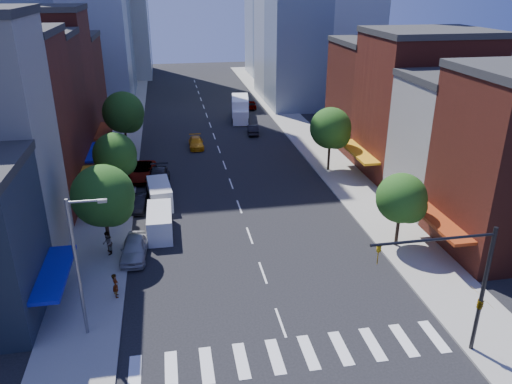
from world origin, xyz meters
TOP-DOWN VIEW (x-y plane):
  - ground at (0.00, 0.00)m, footprint 220.00×220.00m
  - sidewalk_left at (-12.50, 40.00)m, footprint 5.00×120.00m
  - sidewalk_right at (12.50, 40.00)m, footprint 5.00×120.00m
  - crosswalk at (0.00, -3.00)m, footprint 19.00×3.00m
  - bldg_left_3 at (-21.00, 29.00)m, footprint 12.00×8.00m
  - bldg_left_4 at (-21.00, 37.50)m, footprint 12.00×9.00m
  - bldg_left_5 at (-21.00, 47.00)m, footprint 12.00×10.00m
  - bldg_right_1 at (21.00, 15.00)m, footprint 12.00×8.00m
  - bldg_right_2 at (21.00, 24.00)m, footprint 12.00×10.00m
  - bldg_right_3 at (21.00, 34.00)m, footprint 12.00×10.00m
  - traffic_signal at (9.94, -4.50)m, footprint 7.24×2.24m
  - streetlight at (-11.81, 1.00)m, footprint 2.25×0.25m
  - tree_left_near at (-11.35, 10.92)m, footprint 4.80×4.80m
  - tree_left_mid at (-11.35, 21.92)m, footprint 4.20×4.20m
  - tree_left_far at (-11.35, 35.92)m, footprint 5.00×5.00m
  - tree_right_near at (11.65, 7.92)m, footprint 4.00×4.00m
  - tree_right_far at (11.65, 25.92)m, footprint 4.60×4.60m
  - parked_car_front at (-9.50, 10.00)m, footprint 2.26×4.92m
  - parked_car_second at (-9.50, 19.17)m, footprint 1.76×3.99m
  - parked_car_third at (-9.50, 27.36)m, footprint 3.38×6.15m
  - parked_car_rear at (-7.65, 24.84)m, footprint 2.59×5.80m
  - cargo_van_near at (-7.50, 13.62)m, footprint 2.12×5.13m
  - cargo_van_far at (-7.49, 19.89)m, footprint 2.50×5.22m
  - taxi at (-2.81, 37.30)m, footprint 1.84×4.51m
  - traffic_car_oncoming at (5.54, 42.10)m, footprint 1.85×4.21m
  - traffic_car_far at (7.89, 57.24)m, footprint 2.07×4.22m
  - box_truck at (5.00, 50.50)m, footprint 3.53×8.58m
  - pedestrian_near at (-10.50, 4.60)m, footprint 0.51×0.70m
  - pedestrian_far at (-11.55, 10.66)m, footprint 0.85×1.03m

SIDE VIEW (x-z plane):
  - ground at x=0.00m, z-range 0.00..0.00m
  - crosswalk at x=0.00m, z-range 0.00..0.01m
  - sidewalk_left at x=-12.50m, z-range 0.00..0.15m
  - sidewalk_right at x=12.50m, z-range 0.00..0.15m
  - parked_car_second at x=-9.50m, z-range 0.00..1.27m
  - taxi at x=-2.81m, z-range 0.00..1.31m
  - traffic_car_oncoming at x=5.54m, z-range 0.00..1.35m
  - traffic_car_far at x=7.89m, z-range 0.00..1.39m
  - parked_car_third at x=-9.50m, z-range 0.00..1.63m
  - parked_car_front at x=-9.50m, z-range 0.00..1.63m
  - parked_car_rear at x=-7.65m, z-range 0.00..1.65m
  - pedestrian_near at x=-10.50m, z-range 0.15..1.93m
  - cargo_van_far at x=-7.49m, z-range -0.01..2.14m
  - cargo_van_near at x=-7.50m, z-range -0.01..2.17m
  - pedestrian_far at x=-11.55m, z-range 0.15..2.08m
  - box_truck at x=5.00m, z-range -0.09..3.26m
  - traffic_signal at x=9.94m, z-range 0.16..8.16m
  - tree_right_near at x=11.65m, z-range 1.09..7.29m
  - tree_left_mid at x=-11.35m, z-range 1.20..7.85m
  - tree_right_far at x=11.65m, z-range 1.26..8.46m
  - tree_left_near at x=-11.35m, z-range 1.22..8.52m
  - tree_left_far at x=-11.35m, z-range 1.33..9.08m
  - streetlight at x=-11.81m, z-range 0.78..9.78m
  - bldg_right_1 at x=21.00m, z-range 0.00..12.00m
  - bldg_left_5 at x=-21.00m, z-range 0.00..13.00m
  - bldg_right_3 at x=21.00m, z-range 0.00..13.00m
  - bldg_left_3 at x=-21.00m, z-range 0.00..15.00m
  - bldg_right_2 at x=21.00m, z-range 0.00..15.00m
  - bldg_left_4 at x=-21.00m, z-range 0.00..17.00m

